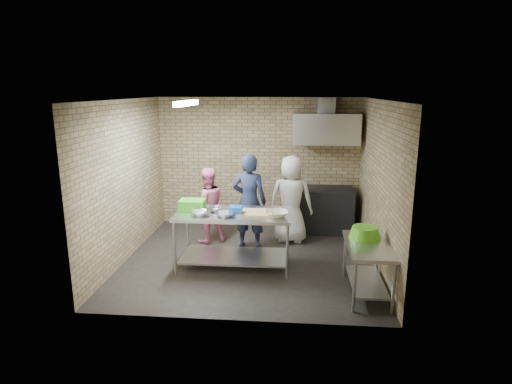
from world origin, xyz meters
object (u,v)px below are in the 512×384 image
blue_tub (236,210)px  woman_white (291,199)px  green_crate (192,205)px  side_counter (367,269)px  woman_pink (207,205)px  bottle_red (327,131)px  stove (323,210)px  green_basin (365,232)px  bottle_green (348,132)px  prep_table (234,240)px  man_navy (249,202)px

blue_tub → woman_white: size_ratio=0.12×
green_crate → woman_white: (1.62, 1.18, -0.17)m
green_crate → blue_tub: green_crate is taller
side_counter → woman_white: size_ratio=0.72×
woman_pink → bottle_red: bearing=178.4°
stove → green_basin: bearing=-80.2°
green_basin → bottle_green: bottle_green is taller
woman_pink → green_crate: bearing=60.8°
blue_tub → green_basin: 2.00m
side_counter → bottle_green: (0.00, 2.99, 1.64)m
prep_table → blue_tub: bearing=-63.4°
green_crate → stove: bearing=39.1°
bottle_red → green_crate: bearing=-138.1°
prep_table → green_crate: size_ratio=4.50×
green_basin → woman_white: 2.13m
green_basin → woman_white: woman_white is taller
side_counter → bottle_red: bearing=97.6°
prep_table → blue_tub: blue_tub is taller
blue_tub → green_basin: (1.95, -0.44, -0.16)m
side_counter → stove: (-0.45, 2.75, 0.08)m
side_counter → stove: 2.79m
man_navy → woman_white: size_ratio=1.05×
green_basin → woman_white: bearing=120.5°
stove → woman_white: 1.01m
prep_table → man_navy: 1.01m
prep_table → blue_tub: size_ratio=9.00×
blue_tub → woman_pink: (-0.71, 1.23, -0.27)m
green_basin → blue_tub: bearing=167.4°
man_navy → prep_table: bearing=88.4°
green_crate → bottle_red: 3.28m
bottle_green → man_navy: bottle_green is taller
bottle_red → woman_pink: bearing=-154.8°
woman_pink → man_navy: bearing=137.9°
side_counter → bottle_green: size_ratio=8.00×
side_counter → bottle_red: size_ratio=6.67×
man_navy → woman_pink: 0.86m
stove → green_crate: (-2.27, -1.84, 0.56)m
bottle_red → bottle_green: bottle_red is taller
prep_table → green_basin: bearing=-15.0°
stove → bottle_green: (0.45, 0.24, 1.57)m
prep_table → woman_pink: 1.33m
prep_table → green_basin: size_ratio=4.02×
prep_table → bottle_red: size_ratio=10.28×
prep_table → bottle_green: size_ratio=12.34×
blue_tub → man_navy: 1.02m
woman_pink → woman_white: size_ratio=0.86×
prep_table → woman_pink: size_ratio=1.29×
bottle_green → woman_white: bottle_green is taller
prep_table → woman_pink: bearing=120.2°
bottle_green → woman_white: size_ratio=0.09×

